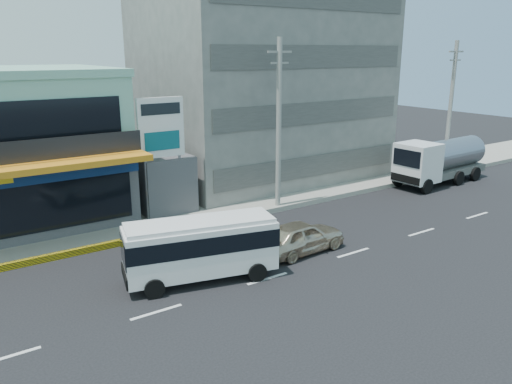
% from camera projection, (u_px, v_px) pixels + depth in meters
% --- Properties ---
extents(ground, '(120.00, 120.00, 0.00)m').
position_uv_depth(ground, '(267.00, 279.00, 20.99)').
color(ground, black).
rests_on(ground, ground).
extents(sidewalk, '(70.00, 5.00, 0.30)m').
position_uv_depth(sidewalk, '(245.00, 202.00, 31.22)').
color(sidewalk, gray).
rests_on(sidewalk, ground).
extents(concrete_building, '(16.00, 12.00, 14.00)m').
position_uv_depth(concrete_building, '(261.00, 83.00, 36.43)').
color(concrete_building, gray).
rests_on(concrete_building, ground).
extents(gap_structure, '(3.00, 6.00, 3.50)m').
position_uv_depth(gap_structure, '(153.00, 180.00, 30.08)').
color(gap_structure, '#434448').
rests_on(gap_structure, ground).
extents(satellite_dish, '(1.50, 1.50, 0.15)m').
position_uv_depth(satellite_dish, '(158.00, 153.00, 28.79)').
color(satellite_dish, slate).
rests_on(satellite_dish, gap_structure).
extents(billboard, '(2.60, 0.18, 6.90)m').
position_uv_depth(billboard, '(161.00, 134.00, 26.72)').
color(billboard, gray).
rests_on(billboard, ground).
extents(utility_pole_near, '(1.60, 0.30, 10.00)m').
position_uv_depth(utility_pole_near, '(279.00, 125.00, 28.72)').
color(utility_pole_near, '#999993').
rests_on(utility_pole_near, ground).
extents(utility_pole_far, '(1.60, 0.30, 10.00)m').
position_uv_depth(utility_pole_far, '(450.00, 108.00, 37.34)').
color(utility_pole_far, '#999993').
rests_on(utility_pole_far, ground).
extents(minibus, '(6.53, 3.39, 2.61)m').
position_uv_depth(minibus, '(201.00, 245.00, 20.52)').
color(minibus, white).
rests_on(minibus, ground).
extents(sedan, '(4.63, 2.06, 1.55)m').
position_uv_depth(sedan, '(301.00, 237.00, 23.59)').
color(sedan, beige).
rests_on(sedan, ground).
extents(tanker_truck, '(8.24, 2.96, 3.21)m').
position_uv_depth(tanker_truck, '(439.00, 160.00, 35.62)').
color(tanker_truck, silver).
rests_on(tanker_truck, ground).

